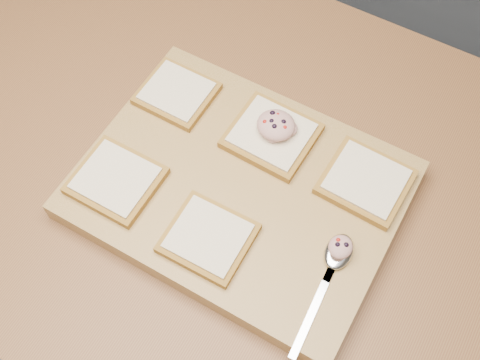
{
  "coord_description": "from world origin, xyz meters",
  "views": [
    {
      "loc": [
        0.09,
        -0.4,
        1.7
      ],
      "look_at": [
        -0.12,
        -0.04,
        0.95
      ],
      "focal_mm": 45.0,
      "sensor_mm": 36.0,
      "label": 1
    }
  ],
  "objects_px": {
    "cutting_board": "(240,190)",
    "bread_far_center": "(272,135)",
    "spoon": "(335,260)",
    "tuna_salad_dollop": "(276,125)"
  },
  "relations": [
    {
      "from": "cutting_board",
      "to": "tuna_salad_dollop",
      "type": "bearing_deg",
      "value": 86.87
    },
    {
      "from": "bread_far_center",
      "to": "spoon",
      "type": "height_order",
      "value": "bread_far_center"
    },
    {
      "from": "cutting_board",
      "to": "bread_far_center",
      "type": "bearing_deg",
      "value": 88.7
    },
    {
      "from": "tuna_salad_dollop",
      "to": "spoon",
      "type": "distance_m",
      "value": 0.22
    },
    {
      "from": "tuna_salad_dollop",
      "to": "spoon",
      "type": "xyz_separation_m",
      "value": [
        0.16,
        -0.14,
        -0.03
      ]
    },
    {
      "from": "cutting_board",
      "to": "bread_far_center",
      "type": "distance_m",
      "value": 0.1
    },
    {
      "from": "cutting_board",
      "to": "tuna_salad_dollop",
      "type": "height_order",
      "value": "tuna_salad_dollop"
    },
    {
      "from": "bread_far_center",
      "to": "spoon",
      "type": "distance_m",
      "value": 0.21
    },
    {
      "from": "bread_far_center",
      "to": "spoon",
      "type": "relative_size",
      "value": 0.67
    },
    {
      "from": "cutting_board",
      "to": "bread_far_center",
      "type": "relative_size",
      "value": 3.6
    }
  ]
}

